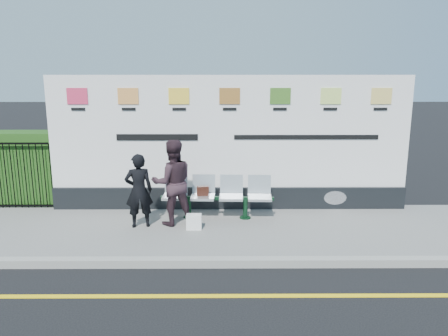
# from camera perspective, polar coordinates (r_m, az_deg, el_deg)

# --- Properties ---
(ground) EXTENTS (80.00, 80.00, 0.00)m
(ground) POSITION_cam_1_polar(r_m,az_deg,el_deg) (6.63, -3.22, -16.39)
(ground) COLOR black
(pavement) EXTENTS (14.00, 3.00, 0.12)m
(pavement) POSITION_cam_1_polar(r_m,az_deg,el_deg) (8.88, -2.42, -8.19)
(pavement) COLOR slate
(pavement) RESTS_ON ground
(kerb) EXTENTS (14.00, 0.18, 0.14)m
(kerb) POSITION_cam_1_polar(r_m,az_deg,el_deg) (7.49, -2.84, -12.20)
(kerb) COLOR gray
(kerb) RESTS_ON ground
(yellow_line) EXTENTS (14.00, 0.10, 0.01)m
(yellow_line) POSITION_cam_1_polar(r_m,az_deg,el_deg) (6.63, -3.22, -16.36)
(yellow_line) COLOR yellow
(yellow_line) RESTS_ON ground
(billboard) EXTENTS (8.00, 0.30, 3.00)m
(billboard) POSITION_cam_1_polar(r_m,az_deg,el_deg) (9.81, 0.71, 2.10)
(billboard) COLOR black
(billboard) RESTS_ON pavement
(hedge) EXTENTS (2.35, 0.70, 1.70)m
(hedge) POSITION_cam_1_polar(r_m,az_deg,el_deg) (11.44, -25.67, 0.06)
(hedge) COLOR #224B16
(hedge) RESTS_ON pavement
(railing) EXTENTS (2.05, 0.06, 1.54)m
(railing) POSITION_cam_1_polar(r_m,az_deg,el_deg) (11.06, -26.60, -0.85)
(railing) COLOR black
(railing) RESTS_ON pavement
(bench) EXTENTS (2.33, 0.70, 0.49)m
(bench) POSITION_cam_1_polar(r_m,az_deg,el_deg) (9.36, -0.91, -5.08)
(bench) COLOR silver
(bench) RESTS_ON pavement
(woman_left) EXTENTS (0.62, 0.48, 1.50)m
(woman_left) POSITION_cam_1_polar(r_m,az_deg,el_deg) (8.87, -11.06, -2.92)
(woman_left) COLOR black
(woman_left) RESTS_ON pavement
(woman_right) EXTENTS (1.00, 0.87, 1.76)m
(woman_right) POSITION_cam_1_polar(r_m,az_deg,el_deg) (8.89, -6.72, -1.89)
(woman_right) COLOR #312027
(woman_right) RESTS_ON pavement
(handbag_brown) EXTENTS (0.26, 0.13, 0.20)m
(handbag_brown) POSITION_cam_1_polar(r_m,az_deg,el_deg) (9.28, -2.78, -3.01)
(handbag_brown) COLOR black
(handbag_brown) RESTS_ON bench
(carrier_bag_white) EXTENTS (0.30, 0.18, 0.30)m
(carrier_bag_white) POSITION_cam_1_polar(r_m,az_deg,el_deg) (8.76, -3.94, -7.02)
(carrier_bag_white) COLOR white
(carrier_bag_white) RESTS_ON pavement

